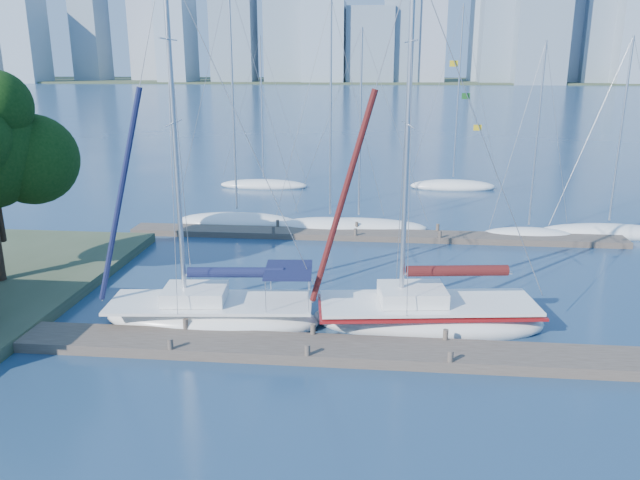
# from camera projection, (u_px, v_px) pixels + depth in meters

# --- Properties ---
(ground) EXTENTS (700.00, 700.00, 0.00)m
(ground) POSITION_uv_depth(u_px,v_px,m) (310.00, 354.00, 23.10)
(ground) COLOR navy
(ground) RESTS_ON ground
(near_dock) EXTENTS (26.00, 2.00, 0.40)m
(near_dock) POSITION_uv_depth(u_px,v_px,m) (310.00, 349.00, 23.04)
(near_dock) COLOR #433A31
(near_dock) RESTS_ON ground
(far_dock) EXTENTS (30.00, 1.80, 0.36)m
(far_dock) POSITION_uv_depth(u_px,v_px,m) (372.00, 235.00, 38.16)
(far_dock) COLOR #433A31
(far_dock) RESTS_ON ground
(far_shore) EXTENTS (800.00, 100.00, 1.50)m
(far_shore) POSITION_uv_depth(u_px,v_px,m) (379.00, 81.00, 329.07)
(far_shore) COLOR #38472D
(far_shore) RESTS_ON ground
(sailboat_navy) EXTENTS (9.10, 3.71, 14.71)m
(sailboat_navy) POSITION_uv_depth(u_px,v_px,m) (211.00, 299.00, 25.35)
(sailboat_navy) COLOR white
(sailboat_navy) RESTS_ON ground
(sailboat_maroon) EXTENTS (9.64, 4.21, 14.62)m
(sailboat_maroon) POSITION_uv_depth(u_px,v_px,m) (427.00, 302.00, 25.19)
(sailboat_maroon) COLOR white
(sailboat_maroon) RESTS_ON ground
(bg_boat_0) EXTENTS (8.23, 2.91, 15.69)m
(bg_boat_0) POSITION_uv_depth(u_px,v_px,m) (238.00, 221.00, 40.98)
(bg_boat_0) COLOR white
(bg_boat_0) RESTS_ON ground
(bg_boat_1) EXTENTS (7.05, 2.95, 14.33)m
(bg_boat_1) POSITION_uv_depth(u_px,v_px,m) (330.00, 226.00, 39.89)
(bg_boat_1) COLOR white
(bg_boat_1) RESTS_ON ground
(bg_boat_2) EXTENTS (9.04, 4.19, 12.71)m
(bg_boat_2) POSITION_uv_depth(u_px,v_px,m) (359.00, 226.00, 39.92)
(bg_boat_2) COLOR white
(bg_boat_2) RESTS_ON ground
(bg_boat_4) EXTENTS (5.81, 3.84, 11.87)m
(bg_boat_4) POSITION_uv_depth(u_px,v_px,m) (528.00, 234.00, 38.16)
(bg_boat_4) COLOR white
(bg_boat_4) RESTS_ON ground
(bg_boat_5) EXTENTS (8.54, 4.63, 12.19)m
(bg_boat_5) POSITION_uv_depth(u_px,v_px,m) (608.00, 232.00, 38.60)
(bg_boat_5) COLOR white
(bg_boat_5) RESTS_ON ground
(bg_boat_6) EXTENTS (7.78, 3.44, 12.74)m
(bg_boat_6) POSITION_uv_depth(u_px,v_px,m) (264.00, 185.00, 53.39)
(bg_boat_6) COLOR white
(bg_boat_6) RESTS_ON ground
(bg_boat_7) EXTENTS (7.38, 3.21, 15.16)m
(bg_boat_7) POSITION_uv_depth(u_px,v_px,m) (453.00, 185.00, 52.84)
(bg_boat_7) COLOR white
(bg_boat_7) RESTS_ON ground
(skyline) EXTENTS (502.76, 51.31, 107.67)m
(skyline) POSITION_uv_depth(u_px,v_px,m) (439.00, 7.00, 288.68)
(skyline) COLOR #869EAD
(skyline) RESTS_ON ground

